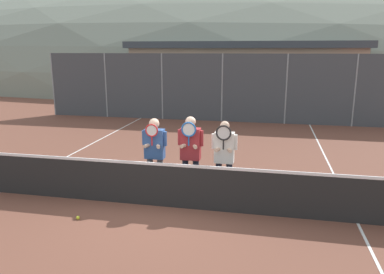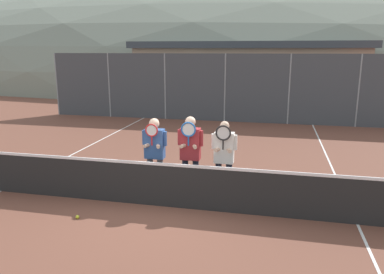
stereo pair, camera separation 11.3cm
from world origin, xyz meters
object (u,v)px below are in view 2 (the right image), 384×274
at_px(player_center_left, 190,150).
at_px(tennis_ball_on_court, 77,217).
at_px(car_left_of_center, 224,96).
at_px(player_center_right, 224,154).
at_px(player_leftmost, 155,149).
at_px(car_center, 331,98).
at_px(car_far_left, 132,93).

height_order(player_center_left, tennis_ball_on_court, player_center_left).
bearing_deg(car_left_of_center, player_center_left, -85.84).
bearing_deg(player_center_right, tennis_ball_on_court, -148.65).
distance_m(player_leftmost, tennis_ball_on_court, 2.11).
distance_m(player_center_right, car_center, 11.60).
relative_size(car_left_of_center, car_center, 0.99).
bearing_deg(player_center_left, car_far_left, 117.32).
relative_size(player_center_right, car_center, 0.38).
bearing_deg(player_leftmost, player_center_left, -3.72).
bearing_deg(car_center, tennis_ball_on_court, -115.60).
xyz_separation_m(player_leftmost, car_center, (5.01, 11.05, -0.13)).
bearing_deg(tennis_ball_on_court, player_leftmost, 56.46).
bearing_deg(tennis_ball_on_court, player_center_left, 39.37).
xyz_separation_m(player_center_right, tennis_ball_on_court, (-2.55, -1.55, -0.95)).
relative_size(player_leftmost, player_center_right, 1.00).
height_order(car_far_left, tennis_ball_on_court, car_far_left).
xyz_separation_m(car_far_left, car_left_of_center, (4.87, 0.11, -0.02)).
xyz_separation_m(player_center_left, car_left_of_center, (-0.81, 11.09, -0.18)).
distance_m(car_left_of_center, tennis_ball_on_court, 12.67).
bearing_deg(player_center_left, player_leftmost, 176.28).
distance_m(car_center, tennis_ball_on_court, 14.01).
height_order(player_center_right, tennis_ball_on_court, player_center_right).
height_order(car_left_of_center, car_center, car_center).
xyz_separation_m(player_center_left, tennis_ball_on_court, (-1.84, -1.51, -1.02)).
bearing_deg(car_left_of_center, car_center, 0.11).
height_order(car_center, tennis_ball_on_court, car_center).
relative_size(player_leftmost, player_center_left, 0.96).
relative_size(car_left_of_center, tennis_ball_on_court, 64.67).
distance_m(player_center_left, car_center, 11.87).
xyz_separation_m(player_leftmost, car_left_of_center, (-0.00, 11.04, -0.14)).
xyz_separation_m(player_leftmost, player_center_left, (0.80, -0.05, 0.04)).
distance_m(player_center_right, car_left_of_center, 11.15).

